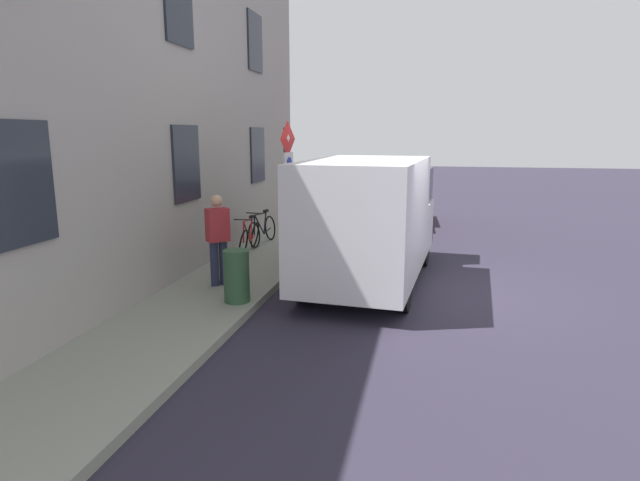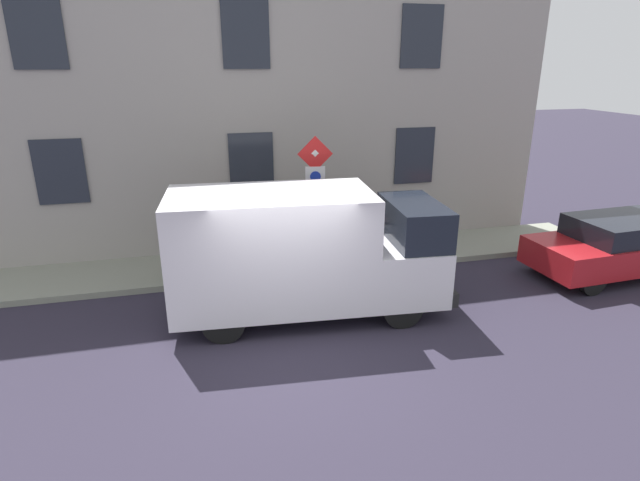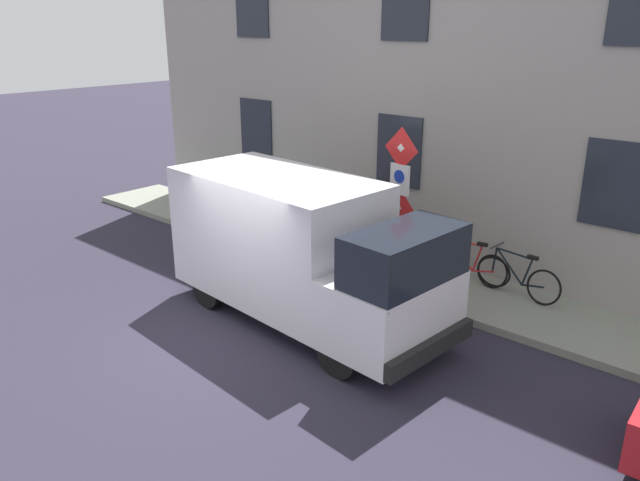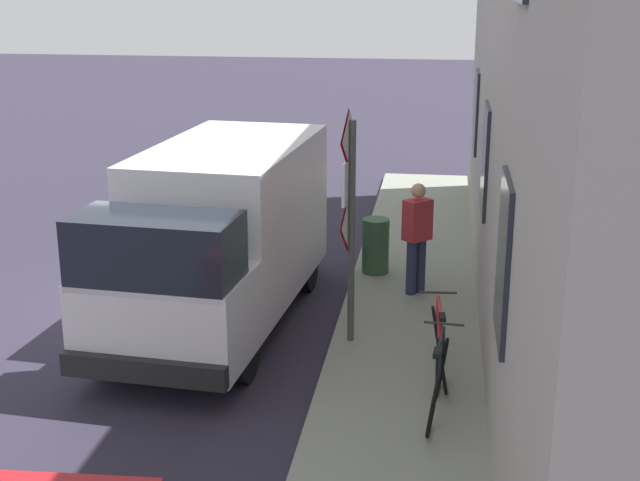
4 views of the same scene
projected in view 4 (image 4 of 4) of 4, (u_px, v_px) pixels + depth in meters
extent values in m
plane|color=#2A2635|center=(157.00, 305.00, 13.35)|extent=(80.00, 80.00, 0.00)
cube|color=gray|center=(410.00, 314.00, 12.82)|extent=(1.98, 17.97, 0.14)
cube|color=#9D9791|center=(520.00, 61.00, 11.56)|extent=(0.70, 15.97, 7.45)
cube|color=#232833|center=(504.00, 260.00, 7.85)|extent=(0.06, 1.10, 1.50)
cube|color=#232833|center=(485.00, 160.00, 12.01)|extent=(0.06, 1.10, 1.50)
cube|color=#232833|center=(477.00, 112.00, 16.16)|extent=(0.06, 1.10, 1.50)
cylinder|color=#474C47|center=(352.00, 234.00, 11.31)|extent=(0.09, 0.09, 2.96)
pyramid|color=silver|center=(346.00, 140.00, 10.97)|extent=(0.11, 0.50, 0.50)
pyramid|color=red|center=(347.00, 140.00, 10.96)|extent=(0.10, 0.56, 0.56)
cube|color=white|center=(348.00, 183.00, 11.12)|extent=(0.10, 0.44, 0.56)
cylinder|color=#1933B2|center=(346.00, 178.00, 11.11)|extent=(0.04, 0.24, 0.24)
pyramid|color=silver|center=(346.00, 224.00, 11.29)|extent=(0.11, 0.50, 0.50)
pyramid|color=red|center=(346.00, 224.00, 11.29)|extent=(0.10, 0.56, 0.56)
cube|color=silver|center=(233.00, 217.00, 12.86)|extent=(2.29, 3.95, 2.18)
cube|color=silver|center=(167.00, 316.00, 10.59)|extent=(2.10, 1.55, 1.10)
cube|color=black|center=(156.00, 250.00, 10.13)|extent=(1.99, 1.13, 0.84)
cube|color=black|center=(143.00, 370.00, 10.00)|extent=(2.01, 0.32, 0.28)
cylinder|color=black|center=(243.00, 352.00, 10.77)|extent=(0.28, 0.77, 0.76)
cylinder|color=black|center=(111.00, 340.00, 11.14)|extent=(0.28, 0.77, 0.76)
cylinder|color=black|center=(306.00, 267.00, 13.88)|extent=(0.28, 0.77, 0.76)
cylinder|color=black|center=(201.00, 260.00, 14.24)|extent=(0.28, 0.77, 0.76)
torus|color=black|center=(442.00, 365.00, 10.20)|extent=(0.18, 0.67, 0.66)
torus|color=black|center=(433.00, 407.00, 9.22)|extent=(0.18, 0.67, 0.66)
cylinder|color=black|center=(440.00, 361.00, 9.83)|extent=(0.09, 0.60, 0.60)
cylinder|color=black|center=(441.00, 341.00, 9.68)|extent=(0.10, 0.73, 0.07)
cylinder|color=black|center=(437.00, 376.00, 9.49)|extent=(0.05, 0.19, 0.55)
cylinder|color=black|center=(435.00, 401.00, 9.43)|extent=(0.07, 0.43, 0.12)
cylinder|color=black|center=(443.00, 347.00, 10.11)|extent=(0.04, 0.09, 0.50)
cube|color=black|center=(437.00, 353.00, 9.33)|extent=(0.10, 0.21, 0.06)
cylinder|color=#262626|center=(444.00, 324.00, 10.00)|extent=(0.46, 0.07, 0.03)
torus|color=black|center=(436.00, 331.00, 11.17)|extent=(0.20, 0.67, 0.66)
torus|color=black|center=(442.00, 367.00, 10.17)|extent=(0.20, 0.67, 0.66)
cylinder|color=red|center=(439.00, 326.00, 10.79)|extent=(0.08, 0.60, 0.60)
cylinder|color=red|center=(440.00, 308.00, 10.64)|extent=(0.09, 0.73, 0.07)
cylinder|color=red|center=(441.00, 340.00, 10.45)|extent=(0.05, 0.19, 0.55)
cylinder|color=red|center=(441.00, 362.00, 10.39)|extent=(0.07, 0.43, 0.12)
cylinder|color=red|center=(437.00, 314.00, 11.08)|extent=(0.04, 0.09, 0.50)
cube|color=black|center=(442.00, 318.00, 10.29)|extent=(0.10, 0.21, 0.06)
cylinder|color=#262626|center=(438.00, 293.00, 10.97)|extent=(0.46, 0.07, 0.03)
cylinder|color=#262B47|center=(420.00, 265.00, 13.39)|extent=(0.16, 0.16, 0.85)
cylinder|color=#262B47|center=(411.00, 267.00, 13.29)|extent=(0.16, 0.16, 0.85)
cube|color=#AE2C30|center=(417.00, 220.00, 13.12)|extent=(0.47, 0.46, 0.62)
sphere|color=tan|center=(418.00, 191.00, 12.99)|extent=(0.22, 0.22, 0.22)
cylinder|color=#2D5133|center=(376.00, 246.00, 14.26)|extent=(0.44, 0.44, 0.90)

